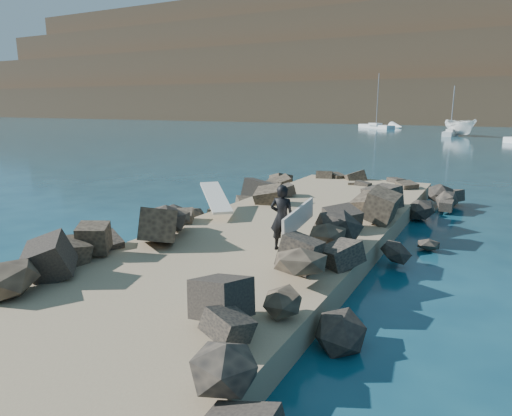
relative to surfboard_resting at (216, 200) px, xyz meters
name	(u,v)px	position (x,y,z in m)	size (l,w,h in m)	color
ground	(272,251)	(2.71, -1.17, -1.04)	(800.00, 800.00, 0.00)	#0F384C
jetty	(238,261)	(2.71, -3.17, -0.74)	(6.00, 26.00, 0.60)	#8C7759
riprap_left	(161,234)	(-0.19, -2.67, -0.54)	(2.60, 22.00, 1.00)	black
riprap_right	(354,266)	(5.61, -2.67, -0.54)	(2.60, 22.00, 1.00)	black
surfboard_resting	(216,200)	(0.00, 0.00, 0.00)	(0.65, 2.61, 0.09)	silver
boat_imported	(460,127)	(3.37, 56.79, 0.14)	(2.31, 6.14, 2.37)	white
surfer_with_board	(284,218)	(3.75, -2.62, 0.41)	(0.87, 2.10, 1.69)	black
sailboat_e	(376,126)	(-12.05, 72.87, -0.70)	(7.65, 6.67, 9.93)	white
sailboat_b	(450,133)	(2.18, 56.60, -0.70)	(1.67, 5.67, 6.90)	white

